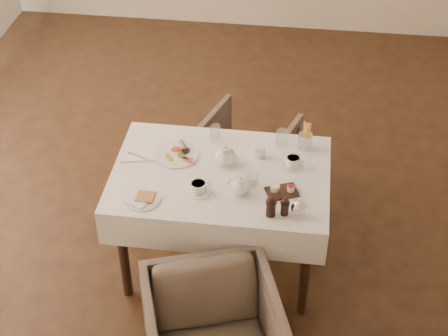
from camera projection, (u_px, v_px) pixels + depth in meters
name	position (u px, v px, depth m)	size (l,w,h in m)	color
table	(221.00, 188.00, 4.10)	(1.28, 0.88, 0.75)	black
armchair_far	(247.00, 155.00, 4.93)	(0.61, 0.63, 0.57)	#4E4339
breakfast_plate	(177.00, 154.00, 4.16)	(0.27, 0.27, 0.03)	white
side_plate	(142.00, 200.00, 3.83)	(0.21, 0.20, 0.02)	white
teapot_centre	(225.00, 155.00, 4.05)	(0.17, 0.13, 0.14)	white
teapot_front	(241.00, 185.00, 3.85)	(0.15, 0.11, 0.12)	white
creamer	(260.00, 152.00, 4.13)	(0.06, 0.06, 0.07)	white
teacup_near	(198.00, 188.00, 3.88)	(0.14, 0.14, 0.07)	white
teacup_far	(293.00, 162.00, 4.06)	(0.13, 0.13, 0.06)	white
glass_left	(215.00, 133.00, 4.26)	(0.07, 0.07, 0.10)	silver
glass_mid	(252.00, 178.00, 3.92)	(0.07, 0.07, 0.10)	silver
glass_right	(282.00, 137.00, 4.22)	(0.07, 0.07, 0.10)	silver
condiment_board	(282.00, 191.00, 3.88)	(0.21, 0.18, 0.05)	black
pepper_mill_left	(271.00, 206.00, 3.71)	(0.06, 0.06, 0.13)	black
pepper_mill_right	(285.00, 207.00, 3.72)	(0.05, 0.05, 0.11)	black
silver_pot	(299.00, 207.00, 3.72)	(0.10, 0.09, 0.11)	white
fries_cup	(305.00, 137.00, 4.17)	(0.09, 0.09, 0.18)	silver
cutlery_fork	(140.00, 157.00, 4.15)	(0.01, 0.18, 0.00)	silver
cutlery_knife	(137.00, 162.00, 4.11)	(0.02, 0.21, 0.00)	silver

